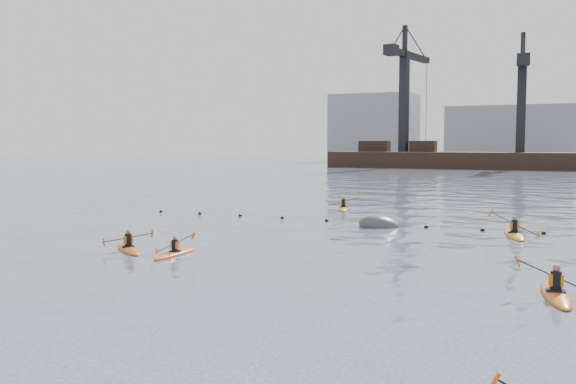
{
  "coord_description": "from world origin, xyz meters",
  "views": [
    {
      "loc": [
        7.93,
        -11.27,
        4.61
      ],
      "look_at": [
        -1.64,
        9.65,
        2.8
      ],
      "focal_mm": 38.0,
      "sensor_mm": 36.0,
      "label": 1
    }
  ],
  "objects_px": {
    "kayaker_2": "(129,248)",
    "mooring_buoy": "(380,227)",
    "kayaker_4": "(556,293)",
    "kayaker_3": "(514,234)",
    "kayaker_5": "(343,208)",
    "kayaker_0": "(175,253)"
  },
  "relations": [
    {
      "from": "kayaker_0",
      "to": "kayaker_5",
      "type": "bearing_deg",
      "value": 88.38
    },
    {
      "from": "mooring_buoy",
      "to": "kayaker_5",
      "type": "bearing_deg",
      "value": 122.38
    },
    {
      "from": "kayaker_0",
      "to": "kayaker_5",
      "type": "xyz_separation_m",
      "value": [
        0.46,
        19.77,
        0.01
      ]
    },
    {
      "from": "kayaker_2",
      "to": "kayaker_0",
      "type": "bearing_deg",
      "value": -52.75
    },
    {
      "from": "kayaker_4",
      "to": "mooring_buoy",
      "type": "xyz_separation_m",
      "value": [
        -9.17,
        13.01,
        -0.11
      ]
    },
    {
      "from": "kayaker_3",
      "to": "kayaker_4",
      "type": "bearing_deg",
      "value": -95.58
    },
    {
      "from": "kayaker_2",
      "to": "mooring_buoy",
      "type": "bearing_deg",
      "value": 5.58
    },
    {
      "from": "kayaker_2",
      "to": "mooring_buoy",
      "type": "relative_size",
      "value": 1.19
    },
    {
      "from": "kayaker_3",
      "to": "kayaker_4",
      "type": "relative_size",
      "value": 1.03
    },
    {
      "from": "kayaker_3",
      "to": "mooring_buoy",
      "type": "relative_size",
      "value": 1.5
    },
    {
      "from": "kayaker_4",
      "to": "kayaker_5",
      "type": "distance_m",
      "value": 25.1
    },
    {
      "from": "kayaker_2",
      "to": "kayaker_4",
      "type": "xyz_separation_m",
      "value": [
        17.03,
        -1.08,
        0.01
      ]
    },
    {
      "from": "kayaker_3",
      "to": "mooring_buoy",
      "type": "xyz_separation_m",
      "value": [
        -7.07,
        0.6,
        -0.11
      ]
    },
    {
      "from": "kayaker_3",
      "to": "kayaker_5",
      "type": "distance_m",
      "value": 14.62
    },
    {
      "from": "kayaker_0",
      "to": "mooring_buoy",
      "type": "distance_m",
      "value": 13.15
    },
    {
      "from": "mooring_buoy",
      "to": "kayaker_0",
      "type": "bearing_deg",
      "value": -114.14
    },
    {
      "from": "kayaker_2",
      "to": "kayaker_3",
      "type": "height_order",
      "value": "kayaker_3"
    },
    {
      "from": "kayaker_4",
      "to": "mooring_buoy",
      "type": "relative_size",
      "value": 1.45
    },
    {
      "from": "kayaker_5",
      "to": "kayaker_4",
      "type": "bearing_deg",
      "value": -75.08
    },
    {
      "from": "kayaker_4",
      "to": "kayaker_3",
      "type": "bearing_deg",
      "value": -90.72
    },
    {
      "from": "kayaker_0",
      "to": "mooring_buoy",
      "type": "bearing_deg",
      "value": 65.56
    },
    {
      "from": "kayaker_0",
      "to": "kayaker_5",
      "type": "height_order",
      "value": "kayaker_0"
    }
  ]
}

